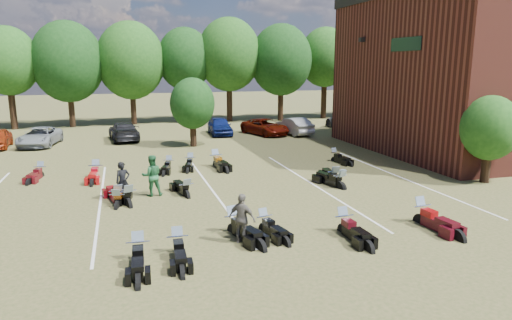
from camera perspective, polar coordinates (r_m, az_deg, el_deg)
name	(u,v)px	position (r m, az deg, el deg)	size (l,w,h in m)	color
ground	(298,206)	(19.36, 5.26, -5.70)	(160.00, 160.00, 0.00)	brown
car_2	(40,137)	(36.76, -25.42, 2.65)	(2.23, 4.83, 1.34)	gray
car_3	(124,131)	(37.12, -16.20, 3.48)	(2.01, 4.95, 1.44)	black
car_4	(220,126)	(38.68, -4.55, 4.25)	(1.73, 4.30, 1.47)	#0B164E
car_5	(294,126)	(38.82, 4.74, 4.27)	(1.53, 4.39, 1.45)	#A7A7A2
car_6	(265,127)	(38.56, 1.13, 4.17)	(2.21, 4.78, 1.33)	#5E1005
car_7	(348,121)	(42.81, 11.41, 4.84)	(2.16, 5.31, 1.54)	#3E3D43
person_black	(123,182)	(20.54, -16.30, -2.61)	(0.63, 0.41, 1.73)	black
person_green	(152,176)	(21.01, -12.90, -1.91)	(0.91, 0.71, 1.87)	#246135
person_grey	(242,219)	(15.13, -1.74, -7.34)	(1.00, 0.42, 1.70)	#5D5850
motorcycle_1	(139,261)	(14.55, -14.43, -12.14)	(0.72, 2.26, 1.26)	black
motorcycle_2	(178,254)	(14.80, -9.72, -11.51)	(0.69, 2.16, 1.20)	black
motorcycle_3	(264,231)	(16.47, 1.02, -8.86)	(0.65, 2.04, 1.14)	black
motorcycle_4	(234,233)	(16.30, -2.80, -9.10)	(0.77, 2.41, 1.34)	black
motorcycle_5	(343,233)	(16.59, 10.85, -8.93)	(0.74, 2.31, 1.29)	black
motorcycle_6	(421,223)	(18.30, 19.89, -7.44)	(0.80, 2.50, 1.39)	#3E0811
motorcycle_7	(118,205)	(20.28, -16.83, -5.36)	(0.72, 2.26, 1.26)	maroon
motorcycle_8	(117,208)	(19.84, -16.93, -5.75)	(0.66, 2.07, 1.16)	black
motorcycle_9	(129,206)	(19.92, -15.64, -5.60)	(0.76, 2.38, 1.33)	black
motorcycle_10	(187,197)	(20.70, -8.63, -4.63)	(0.70, 2.19, 1.22)	black
motorcycle_11	(334,184)	(22.97, 9.76, -3.01)	(0.74, 2.31, 1.29)	black
motorcycle_12	(341,189)	(22.26, 10.57, -3.52)	(0.72, 2.25, 1.25)	black
motorcycle_13	(339,188)	(22.26, 10.39, -3.51)	(0.76, 2.39, 1.33)	black
motorcycle_14	(41,177)	(26.57, -25.29, -1.97)	(0.67, 2.09, 1.17)	#4F0B11
motorcycle_15	(96,177)	(25.44, -19.32, -2.06)	(0.75, 2.34, 1.31)	#9E0B0E
motorcycle_16	(169,170)	(26.21, -10.82, -1.20)	(0.64, 2.01, 1.12)	black
motorcycle_17	(216,166)	(26.73, -5.03, -0.78)	(0.79, 2.47, 1.38)	black
motorcycle_18	(191,167)	(26.71, -8.19, -0.86)	(0.65, 2.05, 1.14)	black
motorcycle_19	(334,161)	(28.35, 9.78, -0.17)	(0.66, 2.07, 1.16)	black
tree_line	(181,59)	(46.50, -9.40, 12.30)	(56.00, 6.00, 9.79)	black
young_tree_near_building	(490,128)	(25.32, 27.20, 3.57)	(2.80, 2.80, 4.16)	black
young_tree_midfield	(192,103)	(33.11, -7.96, 7.01)	(3.20, 3.20, 4.70)	black
parking_lines	(214,192)	(21.31, -5.30, -4.04)	(20.10, 14.00, 0.01)	silver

